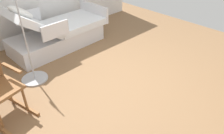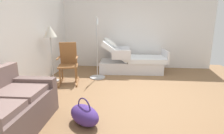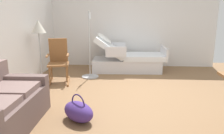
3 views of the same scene
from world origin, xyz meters
name	(u,v)px [view 1 (image 1 of 3)]	position (x,y,z in m)	size (l,w,h in m)	color
ground_plane	(127,83)	(0.00, 0.00, 0.00)	(6.50, 6.50, 0.00)	olive
hospital_bed	(57,33)	(1.94, 0.12, 0.31)	(1.07, 2.09, 1.13)	silver
iv_pole	(32,67)	(1.18, 1.08, 0.25)	(0.44, 0.44, 1.69)	#B2B5BA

